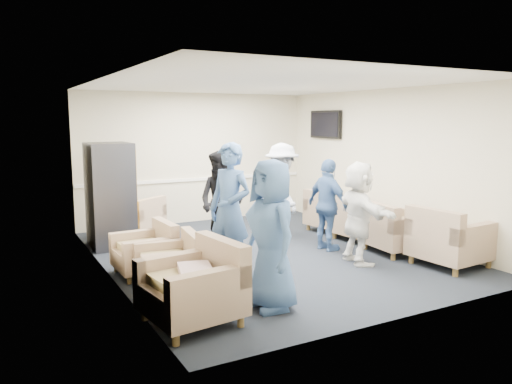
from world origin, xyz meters
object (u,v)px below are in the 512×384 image
vending_machine (111,195)px  person_mid_right (328,205)px  person_front_right (359,213)px  armchair_right_near (448,241)px  armchair_right_midfar (360,222)px  person_front_left (271,235)px  person_back_left (222,202)px  armchair_left_far (148,252)px  person_mid_left (230,210)px  armchair_corner (139,220)px  armchair_left_near (197,289)px  person_back_right (282,191)px  armchair_left_mid (172,265)px  armchair_right_midnear (394,231)px  armchair_right_far (332,214)px

vending_machine → person_mid_right: 3.66m
vending_machine → person_front_right: size_ratio=1.15×
armchair_right_near → armchair_right_midfar: bearing=-1.5°
person_front_left → person_back_left: person_front_left is taller
armchair_left_far → person_front_left: (0.87, -1.95, 0.55)m
person_front_left → person_mid_left: 1.34m
armchair_right_midfar → person_front_left: bearing=118.5°
person_mid_left → armchair_left_far: bearing=-146.4°
armchair_right_near → person_mid_left: person_mid_left is taller
armchair_corner → person_mid_right: 3.51m
armchair_left_far → person_front_right: 3.14m
armchair_left_near → person_back_right: bearing=128.4°
armchair_left_near → person_back_left: 2.87m
armchair_left_mid → person_back_left: bearing=142.1°
vending_machine → person_mid_right: vending_machine is taller
person_front_right → armchair_left_near: bearing=119.4°
armchair_right_midnear → armchair_right_midfar: bearing=0.6°
armchair_corner → person_mid_left: bearing=64.4°
vending_machine → person_mid_left: person_mid_left is taller
armchair_right_near → vending_machine: size_ratio=0.57×
armchair_left_near → armchair_right_midfar: (3.95, 2.02, -0.03)m
armchair_left_near → vending_machine: (-0.06, 3.72, 0.52)m
armchair_right_midfar → armchair_left_mid: bearing=97.4°
person_front_right → armchair_left_far: bearing=83.5°
armchair_right_midnear → armchair_left_mid: bearing=94.1°
armchair_right_near → person_front_left: bearing=89.5°
vending_machine → person_front_right: 4.13m
armchair_left_far → armchair_right_near: bearing=63.7°
person_mid_left → person_mid_right: (2.00, 0.45, -0.17)m
armchair_right_midnear → person_mid_left: (-2.85, 0.20, 0.57)m
armchair_right_near → armchair_right_far: bearing=-2.3°
armchair_left_mid → person_mid_right: (2.90, 0.60, 0.45)m
person_mid_right → person_front_right: size_ratio=0.98×
armchair_left_mid → armchair_right_far: 4.18m
person_front_right → armchair_left_mid: bearing=97.6°
armchair_right_midnear → armchair_corner: (-3.33, 3.11, -0.04)m
armchair_right_far → person_front_left: (-3.04, -2.88, 0.52)m
vending_machine → person_back_left: vending_machine is taller
armchair_left_mid → vending_machine: size_ratio=0.48×
person_mid_right → armchair_corner: bearing=39.8°
armchair_right_midnear → person_front_right: size_ratio=0.62×
armchair_right_near → armchair_right_midfar: (-0.07, 1.86, -0.04)m
person_front_left → person_mid_right: bearing=130.0°
armchair_left_mid → armchair_right_near: bearing=82.8°
armchair_left_far → armchair_corner: (0.51, 2.29, 0.01)m
armchair_right_far → person_back_left: size_ratio=0.60×
armchair_left_mid → armchair_corner: size_ratio=0.78×
armchair_right_far → vending_machine: bearing=68.7°
person_front_left → armchair_right_midfar: bearing=123.8°
person_mid_left → armchair_corner: bearing=164.8°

